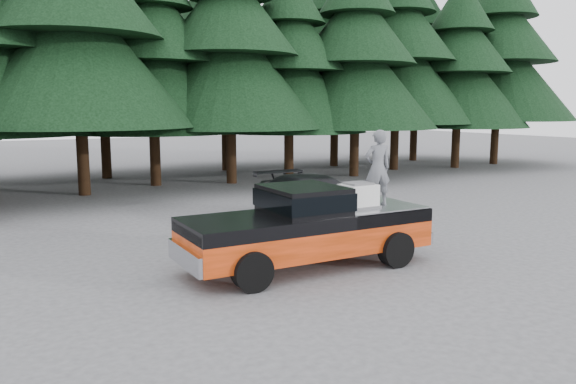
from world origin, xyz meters
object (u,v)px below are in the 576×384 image
air_compressor (358,196)px  parked_car (315,201)px  man_on_bed (378,168)px  pickup_truck (307,239)px

air_compressor → parked_car: air_compressor is taller
man_on_bed → parked_car: (0.77, 4.12, -1.47)m
man_on_bed → air_compressor: bearing=16.3°
man_on_bed → parked_car: bearing=-89.2°
pickup_truck → air_compressor: size_ratio=7.63×
pickup_truck → air_compressor: air_compressor is taller
pickup_truck → man_on_bed: (1.91, -0.12, 1.58)m
man_on_bed → pickup_truck: bearing=7.7°
parked_car → air_compressor: bearing=-108.7°
air_compressor → parked_car: 4.47m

